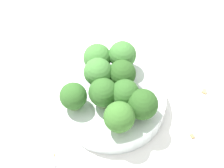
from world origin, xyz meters
TOP-DOWN VIEW (x-y plane):
  - ground_plane at (0.00, 0.00)m, footprint 3.00×3.00m
  - bowl at (0.00, 0.00)m, footprint 0.17×0.17m
  - broccoli_floret_0 at (0.01, 0.02)m, footprint 0.04×0.04m
  - broccoli_floret_1 at (0.02, 0.05)m, footprint 0.05×0.05m
  - broccoli_floret_2 at (-0.01, -0.03)m, footprint 0.04×0.04m
  - broccoli_floret_3 at (-0.02, 0.01)m, footprint 0.04×0.04m
  - broccoli_floret_4 at (0.04, -0.04)m, footprint 0.04×0.04m
  - broccoli_floret_5 at (0.02, -0.01)m, footprint 0.04×0.04m
  - broccoli_floret_6 at (0.05, 0.03)m, footprint 0.04×0.04m
  - broccoli_floret_7 at (-0.06, -0.01)m, footprint 0.04×0.04m
  - broccoli_floret_8 at (-0.04, -0.04)m, footprint 0.04×0.04m
  - almond_crumb_0 at (0.12, -0.04)m, footprint 0.01×0.01m
  - almond_crumb_1 at (-0.09, 0.13)m, footprint 0.01×0.01m
  - almond_crumb_2 at (0.00, 0.14)m, footprint 0.01×0.01m
  - almond_crumb_3 at (-0.09, 0.13)m, footprint 0.00×0.01m

SIDE VIEW (x-z plane):
  - ground_plane at x=0.00m, z-range 0.00..0.00m
  - almond_crumb_3 at x=-0.09m, z-range 0.00..0.01m
  - almond_crumb_2 at x=0.00m, z-range 0.00..0.01m
  - almond_crumb_0 at x=0.12m, z-range 0.00..0.01m
  - almond_crumb_1 at x=-0.09m, z-range 0.00..0.01m
  - bowl at x=0.00m, z-range 0.00..0.03m
  - broccoli_floret_4 at x=0.04m, z-range 0.03..0.08m
  - broccoli_floret_8 at x=-0.04m, z-range 0.04..0.09m
  - broccoli_floret_5 at x=0.02m, z-range 0.04..0.09m
  - broccoli_floret_1 at x=0.02m, z-range 0.04..0.09m
  - broccoli_floret_0 at x=0.01m, z-range 0.04..0.09m
  - broccoli_floret_6 at x=0.05m, z-range 0.04..0.09m
  - broccoli_floret_3 at x=-0.02m, z-range 0.04..0.09m
  - broccoli_floret_7 at x=-0.06m, z-range 0.04..0.09m
  - broccoli_floret_2 at x=-0.01m, z-range 0.04..0.10m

